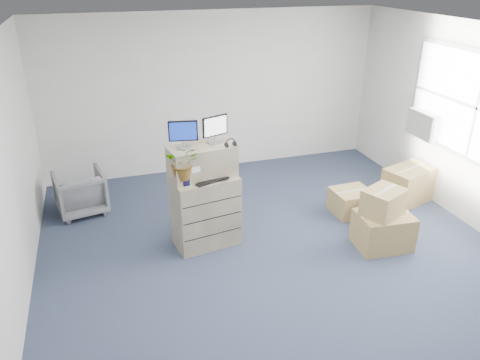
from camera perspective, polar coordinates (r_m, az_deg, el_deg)
name	(u,v)px	position (r m, az deg, el deg)	size (l,w,h in m)	color
ground	(286,272)	(5.96, 5.66, -11.04)	(7.00, 7.00, 0.00)	#283149
wall_back	(213,93)	(8.42, -3.27, 10.53)	(6.00, 0.02, 2.80)	silver
window	(479,108)	(7.19, 27.12, 7.78)	(0.07, 2.72, 1.52)	gray
ac_unit	(425,124)	(7.91, 21.63, 6.33)	(0.24, 0.60, 0.40)	#BCBCB8
filing_cabinet_lower	(205,211)	(6.26, -4.26, -3.78)	(0.84, 0.51, 0.98)	#83705B
filing_cabinet_upper	(202,161)	(6.00, -4.64, 2.28)	(0.84, 0.42, 0.42)	#83705B
monitor_left	(183,133)	(5.79, -6.95, 5.70)	(0.36, 0.17, 0.36)	#99999E
monitor_right	(215,128)	(5.94, -3.05, 6.35)	(0.35, 0.20, 0.36)	#99999E
headphones	(231,143)	(5.88, -1.17, 4.49)	(0.14, 0.14, 0.01)	black
keyboard	(210,180)	(5.95, -3.63, 0.05)	(0.46, 0.19, 0.02)	black
mouse	(230,175)	(6.06, -1.24, 0.62)	(0.09, 0.06, 0.03)	silver
water_bottle	(207,167)	(6.07, -4.02, 1.55)	(0.06, 0.06, 0.21)	#9A9CA2
phone_dock	(202,173)	(6.08, -4.60, 0.89)	(0.06, 0.05, 0.12)	silver
external_drive	(226,168)	(6.24, -1.78, 1.45)	(0.18, 0.13, 0.05)	black
tissue_box	(224,164)	(6.20, -1.93, 1.98)	(0.22, 0.11, 0.08)	#4795F2
potted_plant	(184,167)	(5.77, -6.87, 1.64)	(0.53, 0.56, 0.44)	#9FBE99
office_chair	(80,191)	(7.49, -18.90, -1.24)	(0.69, 0.65, 0.72)	slate
cardboard_boxes	(387,204)	(7.19, 17.44, -2.80)	(1.97, 1.71, 0.84)	olive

